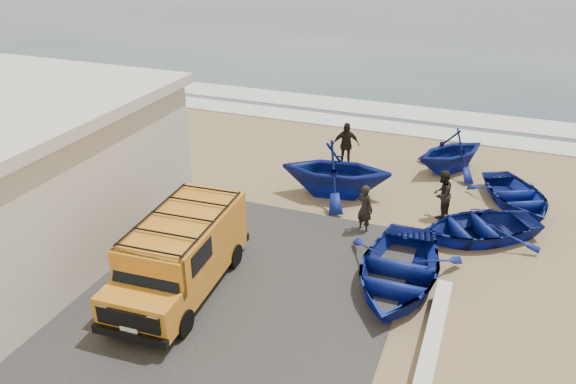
% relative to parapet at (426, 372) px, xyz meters
% --- Properties ---
extents(ground, '(160.00, 160.00, 0.00)m').
position_rel_parapet_xyz_m(ground, '(-5.00, 3.00, -0.28)').
color(ground, '#9A8159').
extents(slab, '(12.00, 10.00, 0.05)m').
position_rel_parapet_xyz_m(slab, '(-7.00, 1.00, -0.25)').
color(slab, '#3D3B38').
rests_on(slab, ground).
extents(ocean, '(180.00, 88.00, 0.01)m').
position_rel_parapet_xyz_m(ocean, '(-5.00, 59.00, -0.27)').
color(ocean, '#385166').
rests_on(ocean, ground).
extents(surf_line, '(180.00, 1.60, 0.06)m').
position_rel_parapet_xyz_m(surf_line, '(-5.00, 15.00, -0.25)').
color(surf_line, white).
rests_on(surf_line, ground).
extents(surf_wash, '(180.00, 2.20, 0.04)m').
position_rel_parapet_xyz_m(surf_wash, '(-5.00, 17.50, -0.26)').
color(surf_wash, white).
rests_on(surf_wash, ground).
extents(parapet, '(0.35, 6.00, 0.55)m').
position_rel_parapet_xyz_m(parapet, '(0.00, 0.00, 0.00)').
color(parapet, silver).
rests_on(parapet, ground).
extents(van, '(2.10, 4.75, 2.00)m').
position_rel_parapet_xyz_m(van, '(-6.26, 1.07, 0.80)').
color(van, orange).
rests_on(van, ground).
extents(boat_near_left, '(3.15, 4.37, 0.90)m').
position_rel_parapet_xyz_m(boat_near_left, '(-1.21, 3.20, 0.17)').
color(boat_near_left, navy).
rests_on(boat_near_left, ground).
extents(boat_near_right, '(4.50, 4.19, 0.76)m').
position_rel_parapet_xyz_m(boat_near_right, '(0.54, 6.37, 0.10)').
color(boat_near_right, navy).
rests_on(boat_near_right, ground).
extents(boat_mid_left, '(4.14, 3.72, 1.94)m').
position_rel_parapet_xyz_m(boat_mid_left, '(-4.19, 7.60, 0.69)').
color(boat_mid_left, navy).
rests_on(boat_mid_left, ground).
extents(boat_mid_right, '(3.77, 4.20, 0.71)m').
position_rel_parapet_xyz_m(boat_mid_right, '(1.56, 9.03, 0.08)').
color(boat_mid_right, navy).
rests_on(boat_mid_right, ground).
extents(boat_far_left, '(4.00, 4.07, 1.63)m').
position_rel_parapet_xyz_m(boat_far_left, '(-0.81, 11.07, 0.54)').
color(boat_far_left, navy).
rests_on(boat_far_left, ground).
extents(fisherman_front, '(0.66, 0.59, 1.52)m').
position_rel_parapet_xyz_m(fisherman_front, '(-2.69, 5.60, 0.49)').
color(fisherman_front, black).
rests_on(fisherman_front, ground).
extents(fisherman_middle, '(0.77, 0.89, 1.57)m').
position_rel_parapet_xyz_m(fisherman_middle, '(-0.67, 7.35, 0.51)').
color(fisherman_middle, black).
rests_on(fisherman_middle, ground).
extents(fisherman_back, '(1.10, 0.81, 1.74)m').
position_rel_parapet_xyz_m(fisherman_back, '(-4.58, 10.13, 0.59)').
color(fisherman_back, black).
rests_on(fisherman_back, ground).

